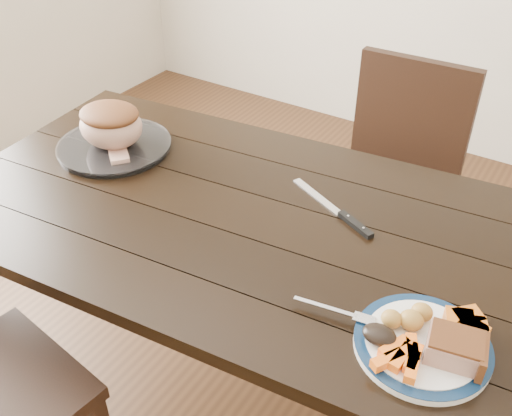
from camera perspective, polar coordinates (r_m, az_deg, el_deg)
The scene contains 15 objects.
ground at distance 2.07m, azimuth -1.64°, elevation -17.17°, with size 4.00×4.00×0.00m, color #472B16.
dining_table at distance 1.59m, azimuth -2.04°, elevation -2.89°, with size 1.68×1.06×0.75m.
chair_far at distance 2.15m, azimuth 13.60°, elevation 3.14°, with size 0.43×0.44×0.93m.
dinner_plate at distance 1.23m, azimuth 16.26°, elevation -13.06°, with size 0.27×0.27×0.02m, color white.
plate_rim at distance 1.22m, azimuth 16.33°, elevation -12.79°, with size 0.27×0.27×0.02m, color #0D2442.
serving_platter at distance 1.85m, azimuth -13.95°, elevation 5.92°, with size 0.34×0.34×0.02m, color white.
pork_slice at distance 1.19m, azimuth 19.28°, elevation -13.10°, with size 0.11×0.08×0.05m, color tan.
roasted_potatoes at distance 1.23m, azimuth 15.06°, elevation -10.52°, with size 0.09×0.09×0.04m.
carrot_batons at distance 1.17m, azimuth 14.51°, elevation -14.20°, with size 0.09×0.12×0.02m.
pumpkin_wedges at distance 1.25m, azimuth 20.36°, elevation -11.00°, with size 0.10×0.09×0.04m.
dark_mushroom at distance 1.19m, azimuth 12.24°, elevation -12.30°, with size 0.07×0.05×0.03m, color black.
fork at distance 1.24m, azimuth 8.38°, elevation -10.25°, with size 0.18×0.05×0.00m.
roast_joint at distance 1.81m, azimuth -14.29°, elevation 7.95°, with size 0.20×0.17×0.13m, color tan.
cut_slice at distance 1.76m, azimuth -13.52°, elevation 5.00°, with size 0.07×0.06×0.02m, color tan.
carving_knife at distance 1.51m, azimuth 8.93°, elevation -0.89°, with size 0.30×0.15×0.01m.
Camera 1 is at (0.71, -1.01, 1.66)m, focal length 40.00 mm.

